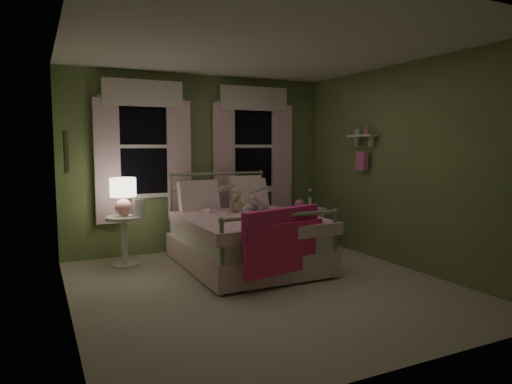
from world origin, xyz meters
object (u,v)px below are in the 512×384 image
bed (245,237)px  child_right (250,188)px  child_left (212,191)px  nightstand_left (124,234)px  nightstand_right (305,215)px  table_lamp (123,193)px  teddy_bear (236,203)px

bed → child_right: child_right is taller
child_left → nightstand_left: 1.27m
child_left → nightstand_right: size_ratio=1.19×
nightstand_left → table_lamp: 0.54m
nightstand_right → bed: bearing=-162.5°
bed → nightstand_right: 1.20m
child_right → nightstand_left: (-1.68, 0.26, -0.55)m
bed → child_left: 0.77m
teddy_bear → nightstand_left: size_ratio=0.46×
child_left → child_right: child_right is taller
bed → teddy_bear: bearing=91.2°
child_left → nightstand_right: 1.48m
table_lamp → bed: bearing=-26.3°
child_left → table_lamp: 1.15m
bed → child_right: 0.78m
bed → nightstand_left: size_ratio=3.13×
table_lamp → nightstand_right: (2.54, -0.34, -0.40)m
teddy_bear → nightstand_left: (-1.40, 0.42, -0.37)m
teddy_bear → table_lamp: table_lamp is taller
child_left → nightstand_right: (1.42, -0.07, -0.40)m
child_left → teddy_bear: 0.36m
nightstand_left → nightstand_right: (2.54, -0.34, 0.13)m
nightstand_left → nightstand_right: 2.57m
child_left → teddy_bear: bearing=139.4°
child_left → nightstand_left: child_left is taller
child_left → table_lamp: (-1.12, 0.26, 0.00)m
nightstand_left → bed: bearing=-26.3°
child_right → nightstand_right: child_right is taller
child_right → table_lamp: bearing=-9.5°
child_left → nightstand_left: size_ratio=1.17×
table_lamp → nightstand_right: size_ratio=0.77×
child_left → teddy_bear: size_ratio=2.53×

